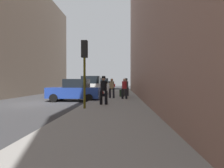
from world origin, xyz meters
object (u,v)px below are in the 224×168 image
(pedestrian_with_fedora, at_px, (104,89))
(traffic_light, at_px, (84,59))
(parked_white_van, at_px, (90,86))
(duffel_bag, at_px, (104,95))
(parked_gray_coupe, at_px, (97,87))
(pedestrian_in_red_jacket, at_px, (124,87))
(parked_red_hatchback, at_px, (107,85))
(fire_hydrant, at_px, (102,93))
(pedestrian_in_tan_coat, at_px, (112,87))
(parked_bronze_suv, at_px, (102,85))
(parked_dark_green_sedan, at_px, (105,85))
(rolling_suitcase, at_px, (121,93))
(parked_blue_sedan, at_px, (75,91))
(pedestrian_with_beanie, at_px, (126,86))

(pedestrian_with_fedora, bearing_deg, traffic_light, -116.38)
(parked_white_van, distance_m, duffel_bag, 4.16)
(parked_gray_coupe, xyz_separation_m, pedestrian_in_red_jacket, (4.03, -11.76, 0.26))
(pedestrian_with_fedora, height_order, pedestrian_in_red_jacket, pedestrian_with_fedora)
(parked_red_hatchback, relative_size, fire_hydrant, 5.99)
(traffic_light, relative_size, pedestrian_with_fedora, 2.03)
(parked_gray_coupe, xyz_separation_m, duffel_bag, (2.07, -9.45, -0.56))
(pedestrian_in_tan_coat, bearing_deg, pedestrian_in_red_jacket, -27.94)
(pedestrian_in_red_jacket, distance_m, duffel_bag, 3.14)
(parked_gray_coupe, relative_size, duffel_bag, 9.66)
(parked_red_hatchback, relative_size, pedestrian_in_tan_coat, 2.47)
(parked_white_van, distance_m, parked_bronze_suv, 12.19)
(parked_dark_green_sedan, height_order, rolling_suitcase, parked_dark_green_sedan)
(parked_white_van, bearing_deg, parked_bronze_suv, 90.00)
(parked_blue_sedan, height_order, parked_gray_coupe, same)
(parked_blue_sedan, xyz_separation_m, pedestrian_with_beanie, (4.26, 3.69, 0.29))
(traffic_light, height_order, pedestrian_in_tan_coat, traffic_light)
(pedestrian_with_beanie, xyz_separation_m, pedestrian_in_tan_coat, (-1.32, -2.51, -0.03))
(traffic_light, bearing_deg, pedestrian_with_beanie, 74.30)
(parked_blue_sedan, distance_m, pedestrian_in_red_jacket, 4.08)
(traffic_light, height_order, pedestrian_with_fedora, traffic_light)
(pedestrian_with_fedora, bearing_deg, duffel_bag, 95.87)
(pedestrian_in_red_jacket, xyz_separation_m, rolling_suitcase, (-0.25, 2.30, -0.61))
(parked_red_hatchback, xyz_separation_m, pedestrian_with_fedora, (2.69, -33.27, 0.29))
(parked_blue_sedan, xyz_separation_m, duffel_bag, (2.07, 2.91, -0.56))
(parked_white_van, distance_m, parked_gray_coupe, 5.93)
(parked_dark_green_sedan, relative_size, parked_red_hatchback, 1.00)
(parked_blue_sedan, relative_size, pedestrian_in_tan_coat, 2.46)
(traffic_light, xyz_separation_m, pedestrian_with_fedora, (0.84, 1.69, -1.62))
(pedestrian_in_tan_coat, bearing_deg, parked_dark_green_sedan, 97.26)
(parked_red_hatchback, bearing_deg, rolling_suitcase, -82.09)
(parked_red_hatchback, height_order, fire_hydrant, parked_red_hatchback)
(rolling_suitcase, bearing_deg, traffic_light, -103.93)
(parked_white_van, distance_m, parked_dark_green_sedan, 17.83)
(fire_hydrant, bearing_deg, parked_red_hatchback, 93.86)
(pedestrian_in_tan_coat, xyz_separation_m, pedestrian_with_fedora, (-0.25, -4.35, 0.03))
(parked_gray_coupe, distance_m, duffel_bag, 9.69)
(parked_red_hatchback, distance_m, pedestrian_with_beanie, 26.75)
(parked_dark_green_sedan, bearing_deg, pedestrian_in_tan_coat, -82.74)
(pedestrian_in_red_jacket, bearing_deg, pedestrian_with_fedora, -109.57)
(rolling_suitcase, bearing_deg, pedestrian_with_beanie, 58.78)
(parked_blue_sedan, relative_size, traffic_light, 1.17)
(pedestrian_with_beanie, bearing_deg, pedestrian_in_red_jacket, -94.17)
(parked_blue_sedan, relative_size, parked_red_hatchback, 1.00)
(parked_gray_coupe, height_order, traffic_light, traffic_light)
(parked_gray_coupe, xyz_separation_m, parked_bronze_suv, (-0.00, 6.27, 0.18))
(pedestrian_with_beanie, bearing_deg, parked_blue_sedan, -139.04)
(pedestrian_in_tan_coat, bearing_deg, parked_bronze_suv, 99.57)
(parked_red_hatchback, relative_size, duffel_bag, 9.58)
(parked_dark_green_sedan, height_order, pedestrian_in_tan_coat, pedestrian_in_tan_coat)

